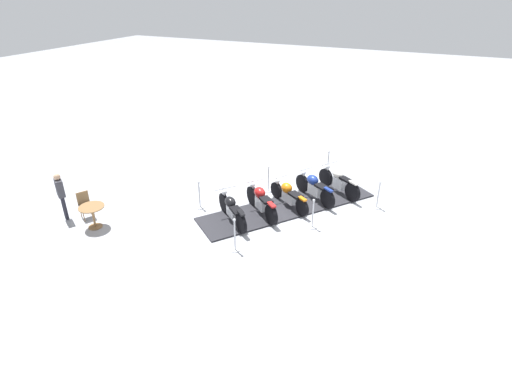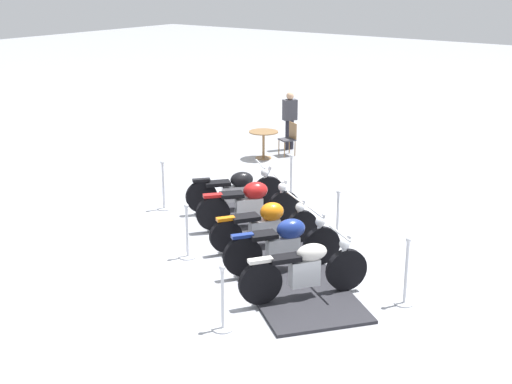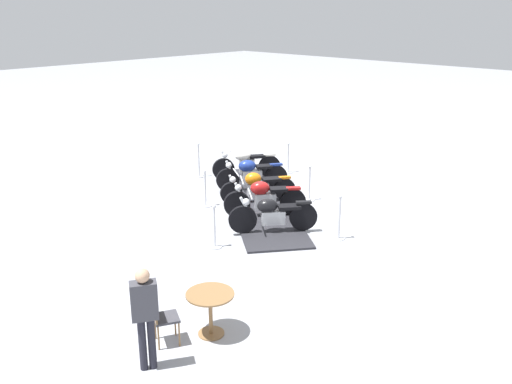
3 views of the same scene
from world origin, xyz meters
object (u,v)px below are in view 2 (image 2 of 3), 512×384
(stanchion_left_rear, at_px, (164,192))
(stanchion_right_rear, at_px, (291,184))
(motorcycle_cream, at_px, (306,269))
(motorcycle_maroon, at_px, (250,204))
(motorcycle_navy, at_px, (285,242))
(motorcycle_copper, at_px, (266,223))
(bystander_person, at_px, (290,115))
(stanchion_right_mid, at_px, (337,226))
(stanchion_left_front, at_px, (223,309))
(stanchion_right_front, at_px, (406,282))
(cafe_table, at_px, (264,138))
(stanchion_left_mid, at_px, (187,241))
(motorcycle_black, at_px, (237,189))
(cafe_chair_near_table, at_px, (289,137))

(stanchion_left_rear, height_order, stanchion_right_rear, stanchion_left_rear)
(motorcycle_cream, relative_size, motorcycle_maroon, 1.07)
(motorcycle_navy, distance_m, motorcycle_copper, 1.12)
(motorcycle_copper, xyz_separation_m, bystander_person, (-3.98, 6.65, 0.51))
(motorcycle_navy, xyz_separation_m, stanchion_right_rear, (-2.27, 3.55, -0.22))
(stanchion_left_rear, bearing_deg, motorcycle_copper, -8.92)
(stanchion_right_mid, height_order, stanchion_right_rear, stanchion_right_mid)
(stanchion_left_front, bearing_deg, stanchion_right_mid, 96.25)
(stanchion_right_front, bearing_deg, stanchion_right_rear, 142.71)
(cafe_table, bearing_deg, stanchion_left_mid, -65.07)
(stanchion_left_front, bearing_deg, motorcycle_copper, 114.39)
(motorcycle_navy, xyz_separation_m, cafe_table, (-4.88, 6.03, 0.03))
(stanchion_right_front, relative_size, cafe_table, 1.40)
(motorcycle_navy, xyz_separation_m, motorcycle_black, (-2.68, 2.03, -0.03))
(motorcycle_cream, relative_size, stanchion_left_front, 1.83)
(stanchion_right_front, distance_m, cafe_table, 9.27)
(motorcycle_cream, relative_size, cafe_table, 2.32)
(motorcycle_black, bearing_deg, cafe_chair_near_table, 60.50)
(stanchion_right_rear, height_order, bystander_person, bystander_person)
(stanchion_right_rear, relative_size, cafe_table, 1.28)
(stanchion_left_front, relative_size, stanchion_left_mid, 0.99)
(motorcycle_black, xyz_separation_m, cafe_table, (-2.20, 4.01, 0.06))
(motorcycle_navy, bearing_deg, motorcycle_black, 86.64)
(motorcycle_copper, bearing_deg, stanchion_right_front, -67.20)
(motorcycle_navy, relative_size, motorcycle_black, 1.06)
(stanchion_left_mid, height_order, bystander_person, bystander_person)
(motorcycle_cream, height_order, stanchion_right_mid, motorcycle_cream)
(cafe_table, xyz_separation_m, bystander_person, (0.00, 1.30, 0.43))
(motorcycle_black, height_order, stanchion_left_front, motorcycle_black)
(motorcycle_maroon, distance_m, motorcycle_black, 1.12)
(motorcycle_black, xyz_separation_m, stanchion_left_rear, (-1.40, -0.85, -0.13))
(stanchion_right_rear, xyz_separation_m, bystander_person, (-2.61, 3.78, 0.69))
(stanchion_right_mid, bearing_deg, stanchion_right_rear, 142.71)
(motorcycle_navy, relative_size, stanchion_right_front, 1.63)
(stanchion_right_rear, bearing_deg, cafe_table, 136.46)
(stanchion_left_front, relative_size, stanchion_right_front, 0.91)
(motorcycle_black, bearing_deg, stanchion_left_front, -104.53)
(motorcycle_black, xyz_separation_m, stanchion_right_mid, (2.67, -0.19, -0.21))
(motorcycle_black, distance_m, bystander_person, 5.76)
(motorcycle_black, bearing_deg, bystander_person, 62.00)
(motorcycle_cream, distance_m, stanchion_right_rear, 5.29)
(motorcycle_cream, height_order, motorcycle_black, motorcycle_cream)
(stanchion_left_mid, distance_m, stanchion_right_mid, 2.99)
(stanchion_right_mid, xyz_separation_m, stanchion_right_front, (2.26, -1.72, 0.07))
(motorcycle_maroon, bearing_deg, motorcycle_copper, -87.39)
(motorcycle_cream, height_order, bystander_person, bystander_person)
(cafe_chair_near_table, height_order, bystander_person, bystander_person)
(motorcycle_maroon, xyz_separation_m, stanchion_right_rear, (-0.48, 2.21, -0.21))
(stanchion_left_front, distance_m, stanchion_left_mid, 2.84)
(bystander_person, bearing_deg, motorcycle_maroon, -31.00)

